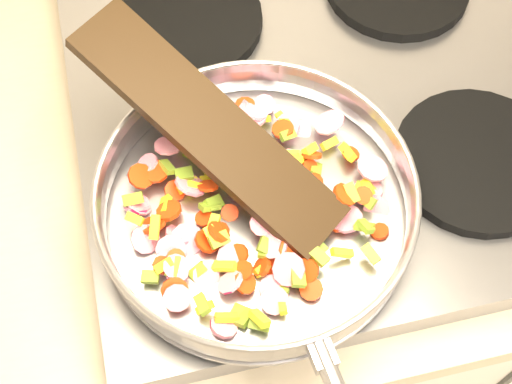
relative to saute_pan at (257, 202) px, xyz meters
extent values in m
cube|color=#939399|center=(0.12, 0.16, -0.07)|extent=(0.60, 0.60, 0.04)
cylinder|color=black|center=(-0.02, 0.02, -0.04)|extent=(0.19, 0.19, 0.02)
cylinder|color=black|center=(0.26, 0.02, -0.04)|extent=(0.19, 0.19, 0.02)
cylinder|color=black|center=(-0.02, 0.30, -0.04)|extent=(0.19, 0.19, 0.02)
cylinder|color=#9E9EA5|center=(0.00, 0.00, -0.03)|extent=(0.33, 0.33, 0.01)
torus|color=#9E9EA5|center=(0.00, 0.00, 0.00)|extent=(0.37, 0.37, 0.05)
torus|color=#9E9EA5|center=(0.00, 0.00, 0.02)|extent=(0.33, 0.33, 0.01)
cube|color=#9E9EA5|center=(0.02, -0.17, 0.01)|extent=(0.03, 0.03, 0.02)
cube|color=yellow|center=(-0.05, -0.03, 0.00)|extent=(0.02, 0.03, 0.01)
cylinder|color=red|center=(0.03, 0.04, -0.02)|extent=(0.04, 0.03, 0.02)
cylinder|color=red|center=(-0.05, -0.02, -0.01)|extent=(0.03, 0.04, 0.03)
cylinder|color=red|center=(0.03, 0.03, -0.02)|extent=(0.02, 0.02, 0.02)
cube|color=yellow|center=(0.03, 0.11, -0.02)|extent=(0.02, 0.02, 0.02)
cylinder|color=#D6144B|center=(-0.10, -0.04, -0.01)|extent=(0.03, 0.03, 0.02)
cube|color=olive|center=(-0.07, 0.05, 0.00)|extent=(0.02, 0.01, 0.01)
cylinder|color=#D6144B|center=(0.02, 0.11, 0.00)|extent=(0.04, 0.05, 0.03)
cube|color=yellow|center=(0.10, -0.08, 0.00)|extent=(0.02, 0.02, 0.01)
cylinder|color=red|center=(0.11, 0.04, -0.01)|extent=(0.02, 0.02, 0.01)
cube|color=yellow|center=(-0.01, -0.06, -0.02)|extent=(0.03, 0.02, 0.02)
cylinder|color=red|center=(0.02, 0.13, -0.01)|extent=(0.03, 0.03, 0.01)
cylinder|color=#D6144B|center=(0.04, -0.05, -0.02)|extent=(0.04, 0.04, 0.02)
cube|color=olive|center=(-0.04, -0.11, -0.02)|extent=(0.03, 0.03, 0.01)
cube|color=olive|center=(0.00, -0.05, -0.01)|extent=(0.02, 0.02, 0.01)
cube|color=yellow|center=(-0.07, -0.10, -0.01)|extent=(0.02, 0.01, 0.01)
cube|color=yellow|center=(0.05, -0.04, -0.02)|extent=(0.02, 0.02, 0.01)
cylinder|color=#D6144B|center=(0.05, 0.05, -0.02)|extent=(0.03, 0.04, 0.02)
cylinder|color=#D6144B|center=(0.06, 0.09, -0.01)|extent=(0.03, 0.03, 0.03)
cylinder|color=#D6144B|center=(-0.01, 0.03, -0.01)|extent=(0.03, 0.03, 0.02)
cylinder|color=#D6144B|center=(0.13, 0.02, -0.01)|extent=(0.05, 0.05, 0.01)
cylinder|color=red|center=(0.05, 0.09, -0.01)|extent=(0.03, 0.03, 0.01)
cube|color=yellow|center=(0.05, 0.10, -0.01)|extent=(0.02, 0.02, 0.01)
cube|color=olive|center=(-0.12, 0.04, -0.01)|extent=(0.02, 0.01, 0.01)
cylinder|color=red|center=(-0.03, -0.08, -0.01)|extent=(0.03, 0.03, 0.02)
cylinder|color=#D6144B|center=(-0.07, -0.06, -0.02)|extent=(0.04, 0.03, 0.02)
cube|color=yellow|center=(0.05, 0.04, 0.00)|extent=(0.02, 0.03, 0.02)
cube|color=yellow|center=(-0.09, 0.03, -0.02)|extent=(0.02, 0.03, 0.02)
cylinder|color=#D6144B|center=(-0.04, -0.05, -0.01)|extent=(0.03, 0.04, 0.02)
cylinder|color=#D6144B|center=(0.00, -0.03, 0.00)|extent=(0.04, 0.03, 0.01)
cylinder|color=#D6144B|center=(0.00, 0.13, -0.01)|extent=(0.04, 0.04, 0.03)
cylinder|color=red|center=(-0.10, 0.06, -0.01)|extent=(0.03, 0.03, 0.01)
cube|color=olive|center=(-0.05, 0.08, -0.02)|extent=(0.02, 0.03, 0.02)
cube|color=yellow|center=(-0.03, -0.12, 0.00)|extent=(0.02, 0.02, 0.02)
cylinder|color=#D6144B|center=(-0.09, -0.05, 0.00)|extent=(0.03, 0.03, 0.01)
cylinder|color=#D6144B|center=(-0.08, -0.01, -0.02)|extent=(0.03, 0.04, 0.03)
cube|color=yellow|center=(0.07, 0.05, 0.00)|extent=(0.02, 0.02, 0.02)
cylinder|color=#D6144B|center=(-0.06, 0.04, -0.01)|extent=(0.03, 0.04, 0.03)
cylinder|color=#D6144B|center=(0.00, -0.09, -0.02)|extent=(0.03, 0.03, 0.01)
cylinder|color=red|center=(0.04, -0.03, -0.02)|extent=(0.03, 0.03, 0.03)
cylinder|color=red|center=(-0.03, -0.05, -0.01)|extent=(0.03, 0.03, 0.02)
cube|color=olive|center=(-0.07, -0.05, -0.02)|extent=(0.02, 0.02, 0.02)
cylinder|color=red|center=(-0.06, 0.00, -0.02)|extent=(0.03, 0.03, 0.01)
cube|color=olive|center=(0.08, -0.01, -0.01)|extent=(0.02, 0.01, 0.02)
cylinder|color=#D6144B|center=(0.12, 0.00, -0.02)|extent=(0.05, 0.05, 0.01)
cylinder|color=#D6144B|center=(-0.12, 0.04, -0.02)|extent=(0.03, 0.04, 0.03)
cylinder|color=red|center=(0.12, -0.05, -0.02)|extent=(0.02, 0.02, 0.01)
cylinder|color=red|center=(-0.09, -0.04, -0.01)|extent=(0.03, 0.03, 0.01)
cube|color=yellow|center=(-0.04, 0.06, -0.02)|extent=(0.02, 0.03, 0.02)
cube|color=olive|center=(0.05, 0.05, -0.01)|extent=(0.02, 0.01, 0.01)
cube|color=olive|center=(0.01, -0.01, -0.01)|extent=(0.02, 0.02, 0.02)
cube|color=olive|center=(0.10, -0.05, -0.01)|extent=(0.02, 0.02, 0.02)
cylinder|color=red|center=(0.00, -0.06, -0.02)|extent=(0.02, 0.02, 0.02)
cylinder|color=#D6144B|center=(-0.03, 0.09, -0.01)|extent=(0.04, 0.04, 0.02)
cylinder|color=red|center=(-0.10, -0.07, -0.01)|extent=(0.03, 0.03, 0.02)
cylinder|color=#D6144B|center=(0.12, -0.02, -0.02)|extent=(0.03, 0.03, 0.02)
cube|color=olive|center=(0.00, -0.10, -0.02)|extent=(0.02, 0.02, 0.01)
cube|color=yellow|center=(0.12, 0.00, -0.01)|extent=(0.01, 0.02, 0.02)
cube|color=yellow|center=(0.06, 0.05, -0.01)|extent=(0.01, 0.02, 0.01)
cube|color=yellow|center=(0.10, 0.06, -0.01)|extent=(0.02, 0.02, 0.01)
cylinder|color=red|center=(-0.03, 0.01, -0.02)|extent=(0.02, 0.02, 0.01)
cube|color=olive|center=(0.00, -0.05, -0.01)|extent=(0.02, 0.02, 0.01)
cylinder|color=red|center=(0.11, -0.02, 0.00)|extent=(0.03, 0.03, 0.02)
cube|color=olive|center=(0.05, -0.05, -0.01)|extent=(0.02, 0.02, 0.01)
cylinder|color=#D6144B|center=(-0.12, -0.01, -0.01)|extent=(0.03, 0.03, 0.03)
cylinder|color=red|center=(-0.01, -0.06, -0.02)|extent=(0.02, 0.03, 0.02)
cylinder|color=red|center=(-0.08, 0.04, -0.02)|extent=(0.03, 0.03, 0.02)
cylinder|color=#D6144B|center=(0.00, 0.11, -0.01)|extent=(0.05, 0.04, 0.03)
cylinder|color=#D6144B|center=(-0.01, -0.10, -0.01)|extent=(0.04, 0.04, 0.01)
cylinder|color=#D6144B|center=(0.06, -0.02, -0.02)|extent=(0.03, 0.04, 0.03)
cylinder|color=#D6144B|center=(0.01, -0.05, 0.00)|extent=(0.04, 0.04, 0.02)
cylinder|color=red|center=(0.05, -0.01, -0.01)|extent=(0.03, 0.03, 0.01)
cube|color=yellow|center=(-0.05, -0.06, -0.01)|extent=(0.03, 0.02, 0.02)
cube|color=olive|center=(-0.05, 0.01, -0.01)|extent=(0.03, 0.02, 0.02)
cylinder|color=#D6144B|center=(-0.09, -0.06, -0.01)|extent=(0.03, 0.03, 0.01)
cube|color=olive|center=(0.12, 0.00, -0.02)|extent=(0.02, 0.03, 0.01)
cube|color=olive|center=(0.04, -0.07, -0.02)|extent=(0.02, 0.02, 0.02)
cube|color=olive|center=(-0.03, -0.12, -0.01)|extent=(0.02, 0.02, 0.01)
cylinder|color=#D6144B|center=(0.04, 0.13, -0.01)|extent=(0.03, 0.03, 0.02)
cylinder|color=red|center=(-0.11, 0.06, 0.00)|extent=(0.03, 0.03, 0.02)
cylinder|color=#D6144B|center=(-0.08, -0.02, -0.02)|extent=(0.05, 0.05, 0.02)
cube|color=yellow|center=(0.03, 0.03, -0.01)|extent=(0.03, 0.02, 0.02)
cylinder|color=#D6144B|center=(-0.12, 0.03, -0.02)|extent=(0.04, 0.03, 0.03)
cube|color=olive|center=(-0.12, -0.05, -0.01)|extent=(0.02, 0.02, 0.01)
cube|color=yellow|center=(-0.04, 0.05, -0.02)|extent=(0.02, 0.01, 0.01)
cylinder|color=red|center=(0.03, -0.08, -0.01)|extent=(0.03, 0.03, 0.03)
cube|color=olive|center=(-0.04, 0.02, -0.01)|extent=(0.02, 0.02, 0.02)
cylinder|color=red|center=(0.08, -0.03, -0.02)|extent=(0.04, 0.04, 0.01)
cube|color=yellow|center=(-0.06, 0.05, -0.02)|extent=(0.02, 0.02, 0.01)
cylinder|color=#D6144B|center=(0.01, -0.08, 0.00)|extent=(0.04, 0.04, 0.02)
cube|color=olive|center=(0.11, 0.00, -0.01)|extent=(0.02, 0.03, 0.02)
cube|color=olive|center=(0.05, 0.08, -0.01)|extent=(0.02, 0.02, 0.02)
cube|color=olive|center=(-0.03, 0.09, -0.01)|extent=(0.03, 0.02, 0.01)
cylinder|color=#D6144B|center=(-0.10, -0.08, 0.00)|extent=(0.03, 0.03, 0.02)
cube|color=olive|center=(0.04, -0.08, -0.02)|extent=(0.02, 0.02, 0.02)
cylinder|color=red|center=(0.02, -0.06, -0.01)|extent=(0.03, 0.03, 0.02)
cylinder|color=red|center=(-0.09, 0.02, -0.01)|extent=(0.03, 0.03, 0.02)
cube|color=yellow|center=(-0.03, 0.05, -0.01)|extent=(0.02, 0.01, 0.01)
cylinder|color=red|center=(0.03, -0.10, -0.02)|extent=(0.03, 0.03, 0.01)
cube|color=olive|center=(0.02, 0.00, -0.02)|extent=(0.02, 0.02, 0.01)
cube|color=olive|center=(-0.02, 0.05, -0.01)|extent=(0.02, 0.02, 0.01)
cube|color=yellow|center=(-0.06, 0.04, -0.01)|extent=(0.03, 0.01, 0.02)
cube|color=yellow|center=(0.06, -0.03, -0.02)|extent=(0.03, 0.02, 0.01)
cube|color=olive|center=(0.11, -0.02, -0.01)|extent=(0.02, 0.02, 0.02)
cube|color=olive|center=(0.07, 0.03, -0.01)|extent=(0.02, 0.02, 0.02)
cylinder|color=#D6144B|center=(0.10, 0.08, 0.00)|extent=(0.04, 0.04, 0.03)
cube|color=olive|center=(0.05, -0.07, 0.00)|extent=(0.02, 0.03, 0.01)
cylinder|color=red|center=(-0.11, 0.01, -0.01)|extent=(0.04, 0.04, 0.03)
cylinder|color=red|center=(-0.04, -0.02, 0.00)|extent=(0.03, 0.03, 0.03)
cube|color=yellow|center=(0.00, -0.11, -0.01)|extent=(0.01, 0.02, 0.01)
cube|color=olive|center=(-0.10, -0.05, 0.00)|extent=(0.02, 0.02, 0.01)
cylinder|color=#D6144B|center=(0.09, -0.03, -0.02)|extent=(0.05, 0.05, 0.01)
cube|color=yellow|center=(-0.07, 0.04, -0.01)|extent=(0.03, 0.02, 0.01)
cylinder|color=#D6144B|center=(-0.04, -0.08, -0.01)|extent=(0.04, 0.03, 0.02)
cube|color=olive|center=(-0.04, 0.12, -0.01)|extent=(0.02, 0.01, 0.01)
cube|color=olive|center=(-0.04, 0.09, -0.01)|extent=(0.02, 0.02, 0.01)
cube|color=olive|center=(0.10, -0.05, 0.00)|extent=(0.02, 0.02, 0.01)
cylinder|color=red|center=(-0.06, -0.02, -0.01)|extent=(0.03, 0.04, 0.02)
cylinder|color=#D6144B|center=(-0.10, 0.08, -0.01)|extent=(0.03, 0.03, 0.01)
cube|color=yellow|center=(0.11, 0.04, -0.01)|extent=(0.02, 0.03, 0.02)
cube|color=olive|center=(-0.08, 0.06, 0.00)|extent=(0.02, 0.02, 0.01)
cube|color=olive|center=(-0.04, -0.11, -0.02)|extent=(0.02, 0.02, 0.01)
cube|color=yellow|center=(0.00, 0.02, -0.01)|extent=(0.02, 0.02, 0.01)
cylinder|color=red|center=(0.04, -0.02, -0.01)|extent=(0.03, 0.03, 0.02)
cube|color=olive|center=(0.02, -0.09, 0.00)|extent=(0.02, 0.02, 0.01)
cylinder|color=red|center=(-0.03, -0.07, -0.01)|extent=(0.03, 0.03, 0.02)
cube|color=olive|center=(-0.05, -0.03, 0.00)|extent=(0.02, 0.02, 0.01)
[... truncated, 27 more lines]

